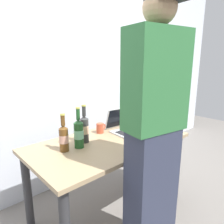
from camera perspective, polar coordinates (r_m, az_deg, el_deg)
ground_plane at (r=2.18m, az=-0.64°, el=-25.21°), size 8.00×8.00×0.00m
desk at (r=1.87m, az=-0.69°, el=-10.92°), size 1.38×0.73×0.70m
laptop at (r=2.06m, az=3.57°, el=-3.84°), size 0.33×0.33×0.22m
beer_bottle_dark at (r=1.77m, az=-7.56°, el=-4.40°), size 0.07×0.07×0.32m
beer_bottle_amber at (r=1.67m, az=-9.11°, el=-5.65°), size 0.08×0.08×0.33m
beer_bottle_green at (r=1.63m, az=-13.09°, el=-6.74°), size 0.07×0.07×0.30m
person_figure at (r=1.36m, az=11.28°, el=-6.15°), size 0.41×0.31×1.79m
coffee_mug at (r=2.00m, az=-3.22°, el=-4.40°), size 0.11×0.07×0.09m
back_wall at (r=2.30m, az=-13.25°, el=11.57°), size 6.00×0.10×2.60m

